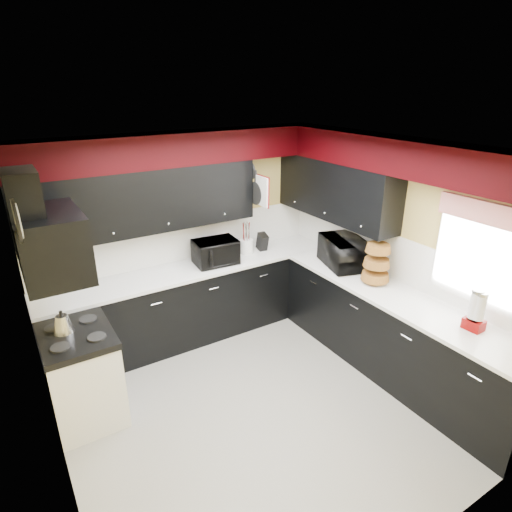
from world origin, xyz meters
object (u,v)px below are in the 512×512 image
Objects in this scene: toaster_oven at (216,252)px; knife_block at (262,242)px; utensil_crock at (246,246)px; kettle at (63,324)px; microwave at (344,252)px.

toaster_oven is 2.25× the size of knife_block.
utensil_crock is 0.23m from knife_block.
toaster_oven reaches higher than kettle.
microwave is 3.44× the size of kettle.
knife_block is (0.71, 0.07, -0.03)m from toaster_oven.
knife_block is (0.23, -0.02, 0.02)m from utensil_crock.
microwave reaches higher than knife_block.
toaster_oven is 2.83× the size of kettle.
utensil_crock is (0.49, 0.09, -0.06)m from toaster_oven.
kettle is at bearing -156.87° from toaster_oven.
microwave is at bearing -29.96° from toaster_oven.
utensil_crock is at bearing 55.83° from microwave.
microwave is 1.09m from knife_block.
toaster_oven is 0.72m from knife_block.
kettle is (-1.85, -0.63, -0.09)m from toaster_oven.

